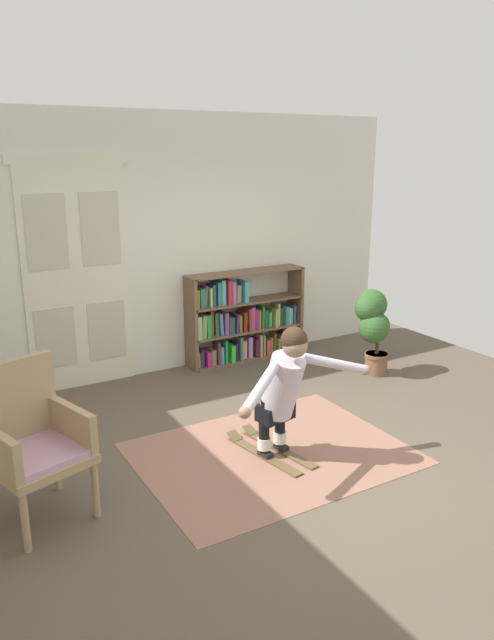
{
  "coord_description": "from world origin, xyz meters",
  "views": [
    {
      "loc": [
        -2.6,
        -3.67,
        2.47
      ],
      "look_at": [
        -0.05,
        0.69,
        1.05
      ],
      "focal_mm": 33.71,
      "sensor_mm": 36.0,
      "label": 1
    }
  ],
  "objects_px": {
    "skis_pair": "(269,450)",
    "person_skier": "(284,384)",
    "bookshelf": "(242,322)",
    "wicker_chair": "(31,438)",
    "potted_plant": "(373,322)"
  },
  "relations": [
    {
      "from": "bookshelf",
      "to": "skis_pair",
      "type": "relative_size",
      "value": 1.67
    },
    {
      "from": "potted_plant",
      "to": "skis_pair",
      "type": "distance_m",
      "value": 2.33
    },
    {
      "from": "bookshelf",
      "to": "person_skier",
      "type": "bearing_deg",
      "value": -112.04
    },
    {
      "from": "wicker_chair",
      "to": "potted_plant",
      "type": "distance_m",
      "value": 4.01
    },
    {
      "from": "skis_pair",
      "to": "person_skier",
      "type": "height_order",
      "value": "person_skier"
    },
    {
      "from": "person_skier",
      "to": "skis_pair",
      "type": "bearing_deg",
      "value": 99.71
    },
    {
      "from": "person_skier",
      "to": "bookshelf",
      "type": "bearing_deg",
      "value": 67.96
    },
    {
      "from": "skis_pair",
      "to": "wicker_chair",
      "type": "bearing_deg",
      "value": 177.82
    },
    {
      "from": "potted_plant",
      "to": "skis_pair",
      "type": "xyz_separation_m",
      "value": [
        -2.02,
        -1.0,
        -0.59
      ]
    },
    {
      "from": "bookshelf",
      "to": "potted_plant",
      "type": "relative_size",
      "value": 1.53
    },
    {
      "from": "potted_plant",
      "to": "bookshelf",
      "type": "bearing_deg",
      "value": 131.83
    },
    {
      "from": "skis_pair",
      "to": "person_skier",
      "type": "relative_size",
      "value": 0.65
    },
    {
      "from": "skis_pair",
      "to": "person_skier",
      "type": "xyz_separation_m",
      "value": [
        0.03,
        -0.17,
        0.65
      ]
    },
    {
      "from": "wicker_chair",
      "to": "potted_plant",
      "type": "xyz_separation_m",
      "value": [
        3.9,
        0.93,
        0.03
      ]
    },
    {
      "from": "wicker_chair",
      "to": "person_skier",
      "type": "bearing_deg",
      "value": -7.16
    }
  ]
}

